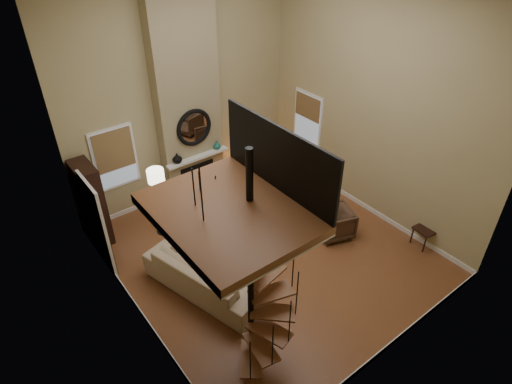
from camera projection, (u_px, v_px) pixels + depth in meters
ground at (267, 252)px, 9.68m from camera, size 6.00×6.50×0.01m
back_wall at (182, 91)px, 10.23m from camera, size 6.00×0.02×5.50m
front_wall at (417, 230)px, 6.00m from camera, size 6.00×0.02×5.50m
left_wall at (116, 199)px, 6.61m from camera, size 0.02×6.50×5.50m
right_wall at (374, 103)px, 9.62m from camera, size 0.02×6.50×5.50m
baseboard_back at (192, 186)px, 11.75m from camera, size 6.00×0.02×0.12m
baseboard_front at (384, 350)px, 7.53m from camera, size 6.00×0.02×0.12m
baseboard_left at (143, 315)px, 8.14m from camera, size 0.02×6.50×0.12m
baseboard_right at (357, 202)px, 11.14m from camera, size 0.02×6.50×0.12m
chimney_breast at (186, 93)px, 10.11m from camera, size 1.60×0.38×5.50m
hearth at (205, 198)px, 11.34m from camera, size 1.50×0.60×0.04m
firebox at (198, 176)px, 11.23m from camera, size 0.95×0.02×0.72m
mantel at (198, 157)px, 10.83m from camera, size 1.70×0.18×0.06m
mirror_frame at (194, 128)px, 10.42m from camera, size 0.94×0.10×0.94m
mirror_disc at (194, 127)px, 10.43m from camera, size 0.80×0.01×0.80m
vase_left at (177, 158)px, 10.50m from camera, size 0.24×0.24×0.25m
vase_right at (217, 145)px, 11.09m from camera, size 0.20×0.20×0.21m
window_back at (115, 157)px, 9.90m from camera, size 1.02×0.06×1.52m
window_right at (308, 119)px, 11.55m from camera, size 0.06×1.02×1.52m
entry_door at (98, 226)px, 8.77m from camera, size 0.10×1.05×2.16m
loft at (235, 207)px, 5.64m from camera, size 1.70×2.20×1.09m
spiral_stair at (251, 277)px, 6.60m from camera, size 1.47×1.47×4.06m
hutch at (92, 204)px, 9.56m from camera, size 0.41×0.88×1.96m
sofa at (205, 274)px, 8.57m from camera, size 1.68×2.78×0.76m
armchair_near at (289, 191)px, 11.03m from camera, size 0.97×0.95×0.79m
armchair_far at (337, 222)px, 9.98m from camera, size 0.98×0.97×0.71m
coffee_table at (260, 231)px, 9.82m from camera, size 1.24×0.83×0.44m
bowl at (259, 223)px, 9.73m from camera, size 0.43×0.43×0.11m
book at (276, 222)px, 9.80m from camera, size 0.21×0.27×0.02m
floor_lamp at (157, 181)px, 9.47m from camera, size 0.37×0.37×1.70m
accent_lamp at (245, 171)px, 12.01m from camera, size 0.13×0.13×0.46m
side_chair at (430, 225)px, 9.61m from camera, size 0.49×0.49×0.96m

